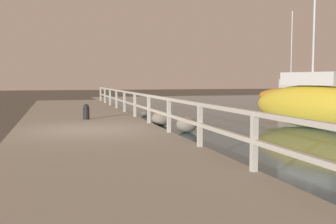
# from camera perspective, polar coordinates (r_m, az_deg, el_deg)

# --- Properties ---
(ground_plane) EXTENTS (120.00, 120.00, 0.00)m
(ground_plane) POSITION_cam_1_polar(r_m,az_deg,el_deg) (12.09, -11.34, -4.02)
(ground_plane) COLOR #4C473D
(dock_walkway) EXTENTS (4.47, 36.00, 0.32)m
(dock_walkway) POSITION_cam_1_polar(r_m,az_deg,el_deg) (12.07, -11.35, -3.27)
(dock_walkway) COLOR gray
(dock_walkway) RESTS_ON ground
(railing) EXTENTS (0.10, 32.50, 0.99)m
(railing) POSITION_cam_1_polar(r_m,az_deg,el_deg) (12.34, -1.49, 0.86)
(railing) COLOR beige
(railing) RESTS_ON dock_walkway
(boulder_downstream) EXTENTS (0.74, 0.66, 0.55)m
(boulder_downstream) POSITION_cam_1_polar(r_m,az_deg,el_deg) (13.58, 2.72, -1.81)
(boulder_downstream) COLOR gray
(boulder_downstream) RESTS_ON ground
(boulder_near_dock) EXTENTS (0.40, 0.36, 0.30)m
(boulder_near_dock) POSITION_cam_1_polar(r_m,az_deg,el_deg) (19.47, -3.43, -0.22)
(boulder_near_dock) COLOR #666056
(boulder_near_dock) RESTS_ON ground
(boulder_upstream) EXTENTS (0.76, 0.68, 0.57)m
(boulder_upstream) POSITION_cam_1_polar(r_m,az_deg,el_deg) (15.47, -1.04, -0.98)
(boulder_upstream) COLOR gray
(boulder_upstream) RESTS_ON ground
(mooring_bollard) EXTENTS (0.24, 0.24, 0.58)m
(mooring_bollard) POSITION_cam_1_polar(r_m,az_deg,el_deg) (15.19, -11.78, 0.04)
(mooring_bollard) COLOR black
(mooring_bollard) RESTS_ON dock_walkway
(sailboat_orange) EXTENTS (3.26, 5.48, 6.74)m
(sailboat_orange) POSITION_cam_1_polar(r_m,az_deg,el_deg) (30.15, 17.34, 2.40)
(sailboat_orange) COLOR orange
(sailboat_orange) RESTS_ON water_surface
(sailboat_yellow) EXTENTS (2.83, 5.45, 6.94)m
(sailboat_yellow) POSITION_cam_1_polar(r_m,az_deg,el_deg) (15.78, 20.15, 1.12)
(sailboat_yellow) COLOR gold
(sailboat_yellow) RESTS_ON water_surface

